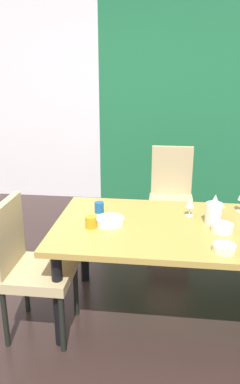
{
  "coord_description": "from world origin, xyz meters",
  "views": [
    {
      "loc": [
        0.63,
        -2.41,
        1.77
      ],
      "look_at": [
        0.3,
        0.29,
        0.85
      ],
      "focal_mm": 35.0,
      "sensor_mm": 36.0,
      "label": 1
    }
  ],
  "objects_px": {
    "wine_glass_right": "(215,200)",
    "cup_south": "(99,207)",
    "wine_glass_near_window": "(190,204)",
    "serving_bowl_near_shelf": "(222,228)",
    "chair_left_near": "(28,262)",
    "serving_bowl_center": "(110,221)",
    "cup_north": "(91,222)",
    "pitcher_left": "(214,213)",
    "dining_table": "(178,236)",
    "chair_head_far": "(171,192)",
    "serving_bowl_east": "(224,248)"
  },
  "relations": [
    {
      "from": "dining_table",
      "to": "pitcher_left",
      "type": "xyz_separation_m",
      "value": [
        0.24,
        0.07,
        0.16
      ]
    },
    {
      "from": "dining_table",
      "to": "serving_bowl_center",
      "type": "distance_m",
      "value": 0.49
    },
    {
      "from": "pitcher_left",
      "to": "serving_bowl_east",
      "type": "bearing_deg",
      "value": -87.52
    },
    {
      "from": "serving_bowl_east",
      "to": "pitcher_left",
      "type": "distance_m",
      "value": 0.42
    },
    {
      "from": "cup_north",
      "to": "dining_table",
      "type": "bearing_deg",
      "value": 9.59
    },
    {
      "from": "wine_glass_near_window",
      "to": "chair_left_near",
      "type": "bearing_deg",
      "value": -156.5
    },
    {
      "from": "wine_glass_right",
      "to": "chair_left_near",
      "type": "bearing_deg",
      "value": -159.18
    },
    {
      "from": "wine_glass_right",
      "to": "pitcher_left",
      "type": "height_order",
      "value": "wine_glass_right"
    },
    {
      "from": "serving_bowl_east",
      "to": "cup_south",
      "type": "bearing_deg",
      "value": 147.94
    },
    {
      "from": "cup_south",
      "to": "pitcher_left",
      "type": "relative_size",
      "value": 0.53
    },
    {
      "from": "wine_glass_near_window",
      "to": "cup_south",
      "type": "distance_m",
      "value": 0.67
    },
    {
      "from": "chair_left_near",
      "to": "pitcher_left",
      "type": "relative_size",
      "value": 6.33
    },
    {
      "from": "chair_left_near",
      "to": "wine_glass_right",
      "type": "relative_size",
      "value": 5.7
    },
    {
      "from": "cup_north",
      "to": "pitcher_left",
      "type": "height_order",
      "value": "pitcher_left"
    },
    {
      "from": "wine_glass_near_window",
      "to": "cup_north",
      "type": "xyz_separation_m",
      "value": [
        -0.67,
        -0.3,
        -0.05
      ]
    },
    {
      "from": "chair_head_far",
      "to": "serving_bowl_east",
      "type": "distance_m",
      "value": 1.65
    },
    {
      "from": "chair_left_near",
      "to": "serving_bowl_near_shelf",
      "type": "height_order",
      "value": "chair_left_near"
    },
    {
      "from": "serving_bowl_near_shelf",
      "to": "wine_glass_near_window",
      "type": "bearing_deg",
      "value": 127.81
    },
    {
      "from": "wine_glass_near_window",
      "to": "serving_bowl_east",
      "type": "height_order",
      "value": "wine_glass_near_window"
    },
    {
      "from": "dining_table",
      "to": "wine_glass_right",
      "type": "distance_m",
      "value": 0.39
    },
    {
      "from": "wine_glass_near_window",
      "to": "serving_bowl_center",
      "type": "xyz_separation_m",
      "value": [
        -0.56,
        -0.23,
        -0.07
      ]
    },
    {
      "from": "serving_bowl_east",
      "to": "serving_bowl_center",
      "type": "height_order",
      "value": "serving_bowl_center"
    },
    {
      "from": "chair_head_far",
      "to": "serving_bowl_near_shelf",
      "type": "relative_size",
      "value": 6.88
    },
    {
      "from": "serving_bowl_center",
      "to": "pitcher_left",
      "type": "xyz_separation_m",
      "value": [
        0.71,
        0.1,
        0.05
      ]
    },
    {
      "from": "dining_table",
      "to": "wine_glass_near_window",
      "type": "bearing_deg",
      "value": 67.74
    },
    {
      "from": "dining_table",
      "to": "cup_south",
      "type": "bearing_deg",
      "value": 163.08
    },
    {
      "from": "wine_glass_right",
      "to": "serving_bowl_center",
      "type": "xyz_separation_m",
      "value": [
        -0.73,
        -0.24,
        -0.1
      ]
    },
    {
      "from": "pitcher_left",
      "to": "chair_left_near",
      "type": "bearing_deg",
      "value": -164.5
    },
    {
      "from": "chair_left_near",
      "to": "cup_south",
      "type": "bearing_deg",
      "value": 137.83
    },
    {
      "from": "chair_head_far",
      "to": "cup_south",
      "type": "bearing_deg",
      "value": 63.09
    },
    {
      "from": "chair_left_near",
      "to": "serving_bowl_center",
      "type": "xyz_separation_m",
      "value": [
        0.52,
        0.24,
        0.22
      ]
    },
    {
      "from": "chair_head_far",
      "to": "wine_glass_right",
      "type": "height_order",
      "value": "chair_head_far"
    },
    {
      "from": "chair_left_near",
      "to": "wine_glass_near_window",
      "type": "xyz_separation_m",
      "value": [
        1.08,
        0.47,
        0.29
      ]
    },
    {
      "from": "cup_south",
      "to": "pitcher_left",
      "type": "bearing_deg",
      "value": -7.49
    },
    {
      "from": "cup_south",
      "to": "pitcher_left",
      "type": "height_order",
      "value": "pitcher_left"
    },
    {
      "from": "chair_head_far",
      "to": "pitcher_left",
      "type": "xyz_separation_m",
      "value": [
        0.27,
        -1.19,
        0.26
      ]
    },
    {
      "from": "wine_glass_near_window",
      "to": "wine_glass_right",
      "type": "bearing_deg",
      "value": 2.92
    },
    {
      "from": "cup_south",
      "to": "cup_north",
      "type": "bearing_deg",
      "value": -91.39
    },
    {
      "from": "wine_glass_right",
      "to": "cup_south",
      "type": "relative_size",
      "value": 2.09
    },
    {
      "from": "serving_bowl_east",
      "to": "cup_north",
      "type": "bearing_deg",
      "value": 163.69
    },
    {
      "from": "dining_table",
      "to": "wine_glass_right",
      "type": "xyz_separation_m",
      "value": [
        0.26,
        0.21,
        0.2
      ]
    },
    {
      "from": "pitcher_left",
      "to": "serving_bowl_near_shelf",
      "type": "bearing_deg",
      "value": -71.52
    },
    {
      "from": "chair_left_near",
      "to": "cup_north",
      "type": "height_order",
      "value": "chair_left_near"
    },
    {
      "from": "wine_glass_near_window",
      "to": "serving_bowl_near_shelf",
      "type": "bearing_deg",
      "value": -52.19
    },
    {
      "from": "chair_left_near",
      "to": "serving_bowl_east",
      "type": "relative_size",
      "value": 6.87
    },
    {
      "from": "serving_bowl_near_shelf",
      "to": "cup_south",
      "type": "height_order",
      "value": "cup_south"
    },
    {
      "from": "chair_left_near",
      "to": "cup_north",
      "type": "bearing_deg",
      "value": 113.08
    },
    {
      "from": "serving_bowl_near_shelf",
      "to": "cup_north",
      "type": "relative_size",
      "value": 1.85
    },
    {
      "from": "serving_bowl_near_shelf",
      "to": "cup_south",
      "type": "relative_size",
      "value": 1.81
    },
    {
      "from": "dining_table",
      "to": "cup_south",
      "type": "height_order",
      "value": "cup_south"
    }
  ]
}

